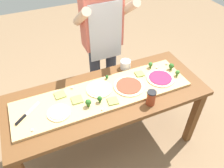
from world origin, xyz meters
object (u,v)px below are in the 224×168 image
pizza_whole_white_garlic (99,89)px  broccoli_floret_back_left (171,66)px  cheese_crumble_b (32,130)px  pizza_whole_cheese_artichoke (59,113)px  sauce_jar (151,98)px  cheese_crumble_e (72,88)px  cheese_crumble_d (102,109)px  chefs_knife (24,116)px  broccoli_floret_back_mid (151,64)px  pizza_slice_far_left (60,95)px  broccoli_floret_center_right (88,103)px  cheese_crumble_c (167,64)px  cheese_crumble_a (147,92)px  pizza_slice_near_left (140,74)px  pizza_slice_center (77,100)px  broccoli_floret_front_mid (107,77)px  cheese_crumble_f (157,68)px  pizza_slice_far_right (113,101)px  broccoli_floret_front_right (100,99)px  pizza_whole_tomato_red (129,86)px  broccoli_floret_back_right (177,73)px  prep_table (107,102)px  cook_center (102,37)px  flour_cup (125,65)px  pizza_whole_beet_magenta (160,78)px

pizza_whole_white_garlic → broccoli_floret_back_left: size_ratio=3.29×
pizza_whole_white_garlic → cheese_crumble_b: pizza_whole_white_garlic is taller
pizza_whole_cheese_artichoke → broccoli_floret_back_left: size_ratio=2.71×
sauce_jar → cheese_crumble_e: bearing=142.9°
pizza_whole_white_garlic → broccoli_floret_back_left: 0.76m
pizza_whole_cheese_artichoke → cheese_crumble_d: (0.33, -0.11, -0.00)m
chefs_knife → sauce_jar: 1.04m
broccoli_floret_back_mid → pizza_slice_far_left: bearing=-178.1°
broccoli_floret_center_right → cheese_crumble_c: (0.92, 0.23, -0.03)m
cheese_crumble_b → cheese_crumble_a: bearing=1.1°
pizza_slice_near_left → broccoli_floret_back_mid: 0.16m
pizza_slice_center → pizza_slice_far_left: (-0.12, 0.12, 0.00)m
broccoli_floret_front_mid → cheese_crumble_b: (-0.74, -0.33, -0.02)m
pizza_whole_cheese_artichoke → cheese_crumble_f: (1.04, 0.19, 0.00)m
cheese_crumble_d → cheese_crumble_e: cheese_crumble_e is taller
pizza_slice_center → broccoli_floret_back_mid: (0.81, 0.15, 0.03)m
broccoli_floret_back_left → cheese_crumble_c: (0.01, 0.09, -0.03)m
pizza_slice_center → cheese_crumble_d: 0.25m
pizza_slice_far_right → cheese_crumble_f: cheese_crumble_f is taller
pizza_slice_near_left → cheese_crumble_a: (-0.06, -0.25, 0.00)m
pizza_slice_near_left → cheese_crumble_c: (0.34, 0.03, 0.00)m
pizza_slice_center → broccoli_floret_front_right: broccoli_floret_front_right is taller
pizza_whole_tomato_red → pizza_whole_cheese_artichoke: size_ratio=1.47×
pizza_slice_center → broccoli_floret_front_right: bearing=-30.0°
pizza_whole_tomato_red → pizza_whole_white_garlic: same height
pizza_whole_white_garlic → cheese_crumble_f: 0.65m
pizza_slice_center → broccoli_floret_back_right: size_ratio=1.44×
prep_table → pizza_slice_center: size_ratio=19.63×
sauce_jar → cheese_crumble_f: bearing=51.6°
cook_center → pizza_whole_white_garlic: bearing=-115.1°
broccoli_floret_back_right → broccoli_floret_front_mid: bearing=160.1°
cook_center → cheese_crumble_f: bearing=-50.9°
pizza_slice_far_left → cheese_crumble_b: cheese_crumble_b is taller
broccoli_floret_front_mid → flour_cup: flour_cup is taller
broccoli_floret_front_right → broccoli_floret_center_right: bearing=-176.9°
pizza_whole_white_garlic → cheese_crumble_f: (0.64, 0.06, 0.00)m
broccoli_floret_back_right → cheese_crumble_d: (-0.82, -0.12, -0.03)m
pizza_slice_near_left → cheese_crumble_e: size_ratio=4.14×
chefs_knife → cheese_crumble_b: size_ratio=15.15×
broccoli_floret_back_left → cheese_crumble_c: size_ratio=3.80×
pizza_whole_white_garlic → pizza_slice_far_right: pizza_whole_white_garlic is taller
cheese_crumble_c → pizza_whole_beet_magenta: bearing=-138.3°
cheese_crumble_e → flour_cup: 0.60m
chefs_knife → pizza_whole_tomato_red: 0.92m
pizza_whole_white_garlic → broccoli_floret_front_mid: (0.12, 0.11, 0.02)m
broccoli_floret_front_right → flour_cup: 0.56m
prep_table → broccoli_floret_front_right: bearing=-139.1°
broccoli_floret_back_mid → cheese_crumble_c: (0.18, -0.02, -0.03)m
pizza_whole_white_garlic → cheese_crumble_d: bearing=-104.8°
broccoli_floret_back_mid → cook_center: bearing=127.2°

